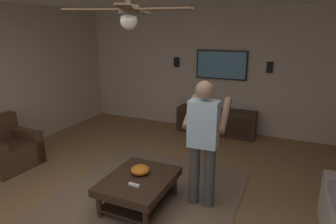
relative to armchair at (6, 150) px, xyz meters
name	(u,v)px	position (x,y,z in m)	size (l,w,h in m)	color
ground_plane	(125,223)	(-0.48, -2.60, -0.28)	(8.97, 8.97, 0.00)	olive
wall_back_tv	(215,70)	(3.31, -2.60, 1.07)	(0.10, 6.43, 2.69)	#BCA893
area_rug	(147,197)	(0.11, -2.58, -0.27)	(2.64, 2.38, 0.01)	#7A604C
armchair	(6,150)	(0.00, 0.00, 0.00)	(0.84, 0.85, 0.82)	#472D1E
coffee_table	(139,185)	(-0.09, -2.58, 0.02)	(1.00, 0.80, 0.40)	#332116
media_console	(216,121)	(2.98, -2.77, 0.00)	(0.45, 1.70, 0.55)	#332116
tv	(221,65)	(3.22, -2.77, 1.21)	(0.05, 1.11, 0.62)	black
person_standing	(203,137)	(0.28, -3.30, 0.65)	(0.55, 0.55, 1.64)	#3F3F3F
bowl	(140,170)	(0.01, -2.55, 0.18)	(0.25, 0.25, 0.11)	orange
remote_white	(134,185)	(-0.29, -2.63, 0.13)	(0.15, 0.04, 0.02)	white
vase_round	(199,102)	(3.01, -2.36, 0.38)	(0.22, 0.22, 0.22)	red
wall_speaker_left	(270,67)	(3.23, -3.76, 1.21)	(0.06, 0.12, 0.22)	black
wall_speaker_right	(177,62)	(3.23, -1.72, 1.22)	(0.06, 0.12, 0.22)	black
ceiling_fan	(129,13)	(-0.54, -2.80, 2.08)	(1.16, 1.18, 0.46)	#4C3828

